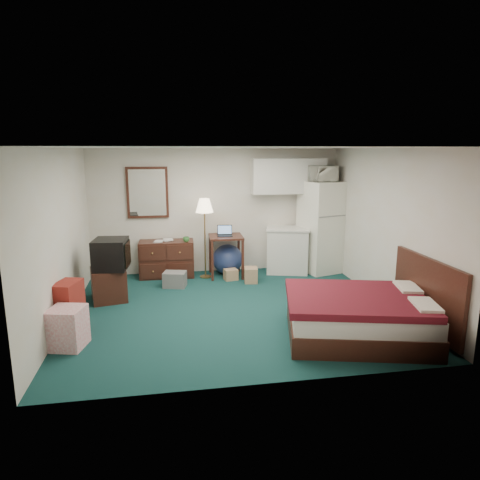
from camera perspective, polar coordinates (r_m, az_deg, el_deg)
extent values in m
cube|color=#0D2C2E|center=(6.86, -0.89, -9.15)|extent=(5.00, 4.50, 0.01)
cube|color=silver|center=(6.40, -0.97, 12.22)|extent=(5.00, 4.50, 0.01)
cube|color=silver|center=(8.72, -3.19, 3.88)|extent=(5.00, 0.01, 2.50)
cube|color=silver|center=(4.36, 3.59, -4.30)|extent=(5.00, 0.01, 2.50)
cube|color=silver|center=(6.62, -22.84, 0.39)|extent=(0.01, 4.50, 2.50)
cube|color=silver|center=(7.32, 18.81, 1.71)|extent=(0.01, 4.50, 2.50)
sphere|color=navy|center=(8.64, -1.67, -2.59)|extent=(0.71, 0.71, 0.61)
imported|color=white|center=(8.75, 10.86, 8.94)|extent=(0.58, 0.35, 0.38)
imported|color=#8C6F52|center=(8.44, -11.35, 0.55)|extent=(0.17, 0.05, 0.24)
imported|color=#8C6F52|center=(8.50, -10.18, 0.71)|extent=(0.18, 0.04, 0.24)
imported|color=#397A36|center=(8.33, -7.19, 0.17)|extent=(0.13, 0.10, 0.13)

